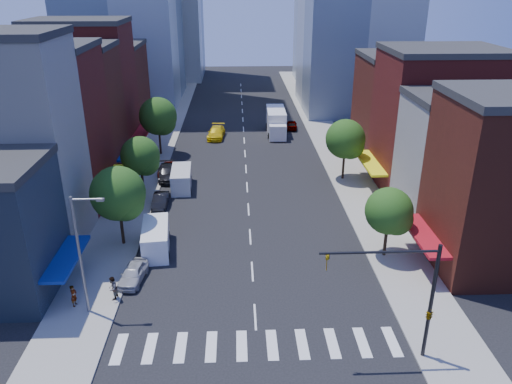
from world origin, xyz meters
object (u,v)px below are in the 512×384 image
(cargo_van_near, at_px, (156,239))
(taxi, at_px, (216,133))
(cargo_van_far, at_px, (181,179))
(pedestrian_far, at_px, (113,288))
(traffic_car_oncoming, at_px, (278,122))
(pedestrian_near, at_px, (74,296))
(parked_car_rear, at_px, (167,173))
(parked_car_third, at_px, (169,169))
(traffic_car_far, at_px, (292,125))
(parked_car_second, at_px, (160,201))
(parked_car_front, at_px, (133,273))
(box_truck, at_px, (276,123))

(cargo_van_near, height_order, taxi, cargo_van_near)
(cargo_van_far, height_order, pedestrian_far, cargo_van_far)
(cargo_van_far, distance_m, traffic_car_oncoming, 28.96)
(cargo_van_near, relative_size, pedestrian_far, 3.12)
(pedestrian_near, bearing_deg, pedestrian_far, -63.84)
(parked_car_rear, relative_size, pedestrian_far, 2.89)
(parked_car_third, distance_m, cargo_van_near, 18.83)
(cargo_van_near, height_order, traffic_car_far, cargo_van_near)
(cargo_van_near, bearing_deg, parked_car_rear, 87.59)
(parked_car_second, distance_m, parked_car_rear, 8.05)
(taxi, bearing_deg, parked_car_front, -92.37)
(cargo_van_far, xyz_separation_m, pedestrian_far, (-3.01, -21.48, -0.07))
(parked_car_second, relative_size, traffic_car_oncoming, 1.01)
(parked_car_second, bearing_deg, parked_car_third, 90.66)
(parked_car_rear, relative_size, cargo_van_near, 0.93)
(taxi, distance_m, pedestrian_near, 42.79)
(pedestrian_near, bearing_deg, parked_car_third, 3.24)
(parked_car_second, height_order, pedestrian_near, pedestrian_near)
(parked_car_rear, distance_m, taxi, 17.40)
(taxi, relative_size, pedestrian_far, 3.07)
(cargo_van_far, xyz_separation_m, traffic_car_far, (15.20, 24.06, -0.44))
(parked_car_front, bearing_deg, cargo_van_near, 84.00)
(box_truck, bearing_deg, parked_car_third, -129.45)
(cargo_van_far, bearing_deg, box_truck, 56.98)
(box_truck, bearing_deg, cargo_van_near, -109.54)
(traffic_car_oncoming, distance_m, pedestrian_far, 49.96)
(traffic_car_oncoming, relative_size, pedestrian_near, 2.45)
(parked_car_second, bearing_deg, pedestrian_far, -95.31)
(cargo_van_near, height_order, traffic_car_oncoming, cargo_van_near)
(cargo_van_near, xyz_separation_m, pedestrian_far, (-2.14, -7.30, -0.10))
(taxi, height_order, traffic_car_far, taxi)
(parked_car_rear, relative_size, traffic_car_far, 1.30)
(parked_car_second, relative_size, traffic_car_far, 1.02)
(pedestrian_far, bearing_deg, traffic_car_far, 166.72)
(cargo_van_far, bearing_deg, pedestrian_far, -101.00)
(cargo_van_far, height_order, traffic_car_far, cargo_van_far)
(traffic_car_far, bearing_deg, traffic_car_oncoming, -34.26)
(parked_car_third, height_order, traffic_car_oncoming, traffic_car_oncoming)
(traffic_car_oncoming, bearing_deg, taxi, 39.24)
(parked_car_rear, xyz_separation_m, traffic_car_oncoming, (15.14, 22.72, -0.09))
(parked_car_front, relative_size, traffic_car_far, 1.00)
(cargo_van_far, distance_m, pedestrian_far, 21.69)
(parked_car_second, xyz_separation_m, cargo_van_far, (1.74, 4.96, 0.45))
(cargo_van_far, bearing_deg, parked_car_second, -112.38)
(traffic_car_oncoming, distance_m, traffic_car_far, 2.70)
(traffic_car_far, xyz_separation_m, pedestrian_near, (-20.86, -46.25, 0.30))
(taxi, bearing_deg, cargo_van_near, -91.55)
(parked_car_rear, xyz_separation_m, cargo_van_near, (1.14, -17.26, 0.40))
(parked_car_front, height_order, parked_car_third, parked_car_front)
(parked_car_second, xyz_separation_m, pedestrian_near, (-3.92, -17.24, 0.31))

